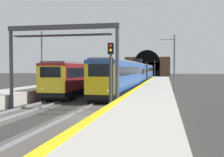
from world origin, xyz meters
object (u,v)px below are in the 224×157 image
(train_adjacent_platform, at_px, (111,74))
(railway_signal_mid, at_px, (147,71))
(railway_signal_near, at_px, (111,73))
(railway_signal_far, at_px, (155,67))
(overhead_signal_gantry, at_px, (62,45))
(train_main_approaching, at_px, (137,73))
(catenary_mast_near, at_px, (42,61))
(catenary_mast_far, at_px, (174,63))

(train_adjacent_platform, xyz_separation_m, railway_signal_mid, (2.05, -6.63, 0.43))
(railway_signal_near, bearing_deg, railway_signal_far, -180.00)
(overhead_signal_gantry, bearing_deg, train_main_approaching, -4.34)
(overhead_signal_gantry, height_order, catenary_mast_near, catenary_mast_near)
(railway_signal_mid, distance_m, overhead_signal_gantry, 33.46)
(overhead_signal_gantry, relative_size, catenary_mast_far, 1.18)
(train_main_approaching, relative_size, railway_signal_far, 9.93)
(overhead_signal_gantry, bearing_deg, train_adjacent_platform, 4.50)
(catenary_mast_near, bearing_deg, overhead_signal_gantry, -149.86)
(catenary_mast_near, bearing_deg, railway_signal_far, -13.28)
(catenary_mast_far, bearing_deg, railway_signal_far, 4.94)
(railway_signal_near, bearing_deg, overhead_signal_gantry, -114.99)
(railway_signal_mid, bearing_deg, train_adjacent_platform, -72.79)
(train_adjacent_platform, height_order, overhead_signal_gantry, overhead_signal_gantry)
(railway_signal_near, distance_m, catenary_mast_far, 19.19)
(railway_signal_mid, distance_m, railway_signal_far, 37.21)
(catenary_mast_near, bearing_deg, railway_signal_near, -142.82)
(train_adjacent_platform, xyz_separation_m, catenary_mast_near, (-15.86, 6.38, 2.00))
(railway_signal_near, height_order, railway_signal_far, railway_signal_far)
(catenary_mast_near, height_order, catenary_mast_far, catenary_mast_near)
(train_adjacent_platform, relative_size, railway_signal_far, 9.39)
(railway_signal_mid, relative_size, catenary_mast_near, 0.54)
(train_main_approaching, xyz_separation_m, catenary_mast_near, (-17.04, 11.27, 1.87))
(train_adjacent_platform, bearing_deg, overhead_signal_gantry, 3.58)
(catenary_mast_near, distance_m, catenary_mast_far, 17.71)
(train_main_approaching, height_order, railway_signal_far, railway_signal_far)
(railway_signal_near, xyz_separation_m, overhead_signal_gantry, (1.95, 4.19, 2.09))
(railway_signal_near, xyz_separation_m, railway_signal_far, (72.26, -0.00, 0.72))
(train_main_approaching, bearing_deg, railway_signal_far, 178.35)
(railway_signal_far, bearing_deg, railway_signal_near, 0.00)
(catenary_mast_near, bearing_deg, catenary_mast_far, -85.30)
(train_adjacent_platform, xyz_separation_m, railway_signal_near, (-33.01, -6.63, 0.65))
(train_main_approaching, bearing_deg, catenary_mast_near, -32.51)
(train_adjacent_platform, distance_m, railway_signal_far, 39.83)
(railway_signal_mid, distance_m, catenary_mast_far, 17.15)
(railway_signal_far, bearing_deg, catenary_mast_near, -13.28)
(catenary_mast_far, bearing_deg, train_adjacent_platform, 38.01)
(railway_signal_near, relative_size, railway_signal_mid, 1.09)
(railway_signal_far, bearing_deg, railway_signal_mid, 0.00)
(train_adjacent_platform, distance_m, catenary_mast_near, 17.21)
(railway_signal_near, xyz_separation_m, railway_signal_mid, (35.07, -0.00, -0.22))
(train_adjacent_platform, relative_size, railway_signal_near, 11.58)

